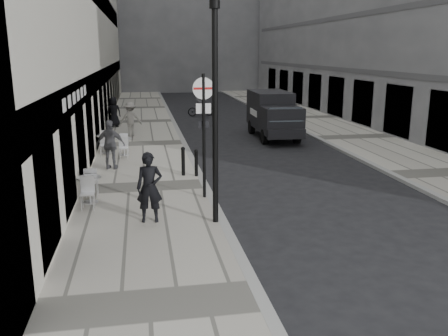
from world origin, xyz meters
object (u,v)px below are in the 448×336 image
(sign_post, at_px, (204,120))
(panel_van, at_px, (273,112))
(walking_man, at_px, (149,187))
(cyclist, at_px, (201,105))
(lamppost, at_px, (215,102))

(sign_post, distance_m, panel_van, 11.44)
(sign_post, bearing_deg, panel_van, 60.63)
(walking_man, distance_m, cyclist, 21.68)
(lamppost, bearing_deg, panel_van, 68.05)
(panel_van, relative_size, cyclist, 2.57)
(walking_man, relative_size, panel_van, 0.36)
(lamppost, bearing_deg, cyclist, 83.81)
(lamppost, xyz_separation_m, cyclist, (2.35, 21.63, -2.49))
(lamppost, distance_m, cyclist, 21.89)
(panel_van, xyz_separation_m, cyclist, (-2.66, 9.21, -0.57))
(sign_post, relative_size, lamppost, 0.66)
(cyclist, bearing_deg, sign_post, -103.20)
(walking_man, relative_size, sign_post, 0.50)
(walking_man, height_order, panel_van, panel_van)
(sign_post, bearing_deg, walking_man, -135.28)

